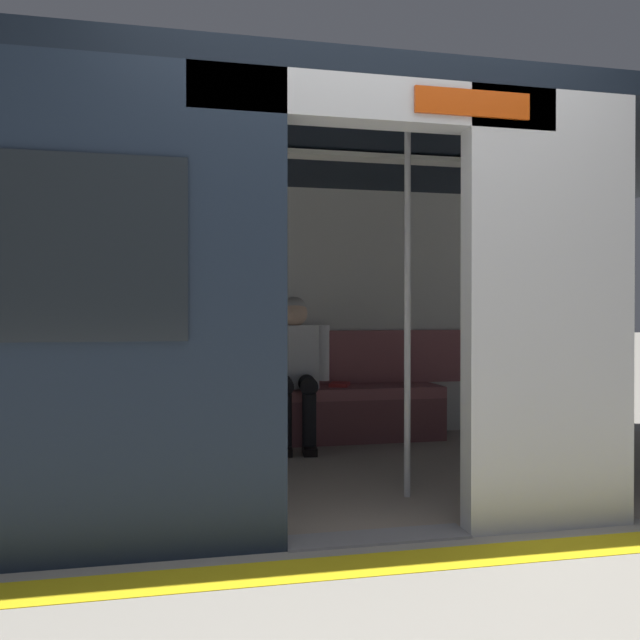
{
  "coord_description": "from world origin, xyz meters",
  "views": [
    {
      "loc": [
        0.89,
        2.87,
        1.02
      ],
      "look_at": [
        -0.01,
        -1.26,
        0.99
      ],
      "focal_mm": 36.87,
      "sensor_mm": 36.0,
      "label": 1
    }
  ],
  "objects_px": {
    "bench_seat": "(293,401)",
    "grab_pole_far": "(407,313)",
    "book": "(340,384)",
    "grab_pole_door": "(280,313)",
    "handbag": "(245,378)",
    "person_seated": "(295,361)",
    "train_car": "(314,245)"
  },
  "relations": [
    {
      "from": "bench_seat",
      "to": "person_seated",
      "type": "height_order",
      "value": "person_seated"
    },
    {
      "from": "grab_pole_far",
      "to": "grab_pole_door",
      "type": "bearing_deg",
      "value": 6.56
    },
    {
      "from": "train_car",
      "to": "handbag",
      "type": "height_order",
      "value": "train_car"
    },
    {
      "from": "book",
      "to": "grab_pole_door",
      "type": "relative_size",
      "value": 0.11
    },
    {
      "from": "bench_seat",
      "to": "grab_pole_far",
      "type": "xyz_separation_m",
      "value": [
        -0.37,
        1.63,
        0.7
      ]
    },
    {
      "from": "handbag",
      "to": "grab_pole_far",
      "type": "bearing_deg",
      "value": 113.54
    },
    {
      "from": "handbag",
      "to": "book",
      "type": "relative_size",
      "value": 1.18
    },
    {
      "from": "person_seated",
      "to": "book",
      "type": "distance_m",
      "value": 0.47
    },
    {
      "from": "grab_pole_door",
      "to": "grab_pole_far",
      "type": "bearing_deg",
      "value": -173.44
    },
    {
      "from": "person_seated",
      "to": "grab_pole_far",
      "type": "bearing_deg",
      "value": 102.78
    },
    {
      "from": "bench_seat",
      "to": "grab_pole_door",
      "type": "bearing_deg",
      "value": 77.93
    },
    {
      "from": "book",
      "to": "grab_pole_far",
      "type": "xyz_separation_m",
      "value": [
        0.04,
        1.72,
        0.58
      ]
    },
    {
      "from": "book",
      "to": "handbag",
      "type": "bearing_deg",
      "value": 23.13
    },
    {
      "from": "train_car",
      "to": "bench_seat",
      "type": "bearing_deg",
      "value": -92.6
    },
    {
      "from": "train_car",
      "to": "handbag",
      "type": "bearing_deg",
      "value": -73.74
    },
    {
      "from": "train_car",
      "to": "handbag",
      "type": "relative_size",
      "value": 24.62
    },
    {
      "from": "handbag",
      "to": "grab_pole_far",
      "type": "height_order",
      "value": "grab_pole_far"
    },
    {
      "from": "train_car",
      "to": "grab_pole_door",
      "type": "xyz_separation_m",
      "value": [
        0.32,
        0.67,
        -0.43
      ]
    },
    {
      "from": "bench_seat",
      "to": "grab_pole_far",
      "type": "height_order",
      "value": "grab_pole_far"
    },
    {
      "from": "bench_seat",
      "to": "grab_pole_far",
      "type": "distance_m",
      "value": 1.81
    },
    {
      "from": "book",
      "to": "person_seated",
      "type": "bearing_deg",
      "value": 40.76
    },
    {
      "from": "person_seated",
      "to": "grab_pole_far",
      "type": "relative_size",
      "value": 0.56
    },
    {
      "from": "bench_seat",
      "to": "handbag",
      "type": "xyz_separation_m",
      "value": [
        0.37,
        -0.06,
        0.19
      ]
    },
    {
      "from": "train_car",
      "to": "book",
      "type": "bearing_deg",
      "value": -111.7
    },
    {
      "from": "person_seated",
      "to": "book",
      "type": "bearing_deg",
      "value": -160.93
    },
    {
      "from": "book",
      "to": "grab_pole_door",
      "type": "bearing_deg",
      "value": 88.52
    },
    {
      "from": "train_car",
      "to": "book",
      "type": "height_order",
      "value": "train_car"
    },
    {
      "from": "person_seated",
      "to": "handbag",
      "type": "height_order",
      "value": "person_seated"
    },
    {
      "from": "person_seated",
      "to": "book",
      "type": "xyz_separation_m",
      "value": [
        -0.39,
        -0.14,
        -0.21
      ]
    },
    {
      "from": "person_seated",
      "to": "handbag",
      "type": "xyz_separation_m",
      "value": [
        0.38,
        -0.12,
        -0.14
      ]
    },
    {
      "from": "book",
      "to": "grab_pole_door",
      "type": "xyz_separation_m",
      "value": [
        0.77,
        1.8,
        0.58
      ]
    },
    {
      "from": "person_seated",
      "to": "grab_pole_door",
      "type": "bearing_deg",
      "value": 77.28
    }
  ]
}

